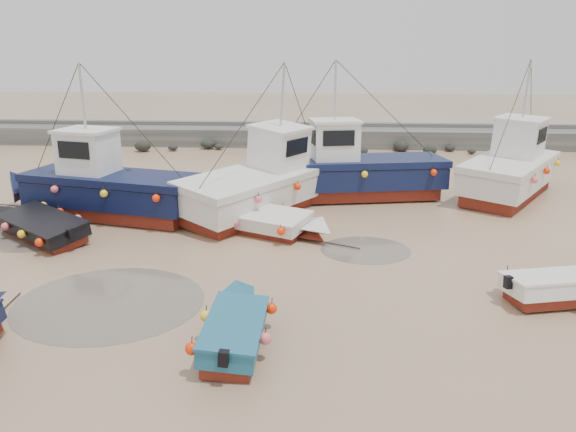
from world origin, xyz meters
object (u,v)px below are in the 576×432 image
object	(u,v)px
dinghy_4	(39,223)
cabin_boat_3	(513,167)
person	(132,211)
dinghy_2	(235,322)
dinghy_5	(269,219)
cabin_boat_0	(98,185)
cabin_boat_1	(269,180)
cabin_boat_2	(343,171)

from	to	relation	value
dinghy_4	cabin_boat_3	xyz separation A→B (m)	(19.58, 7.11, 0.81)
dinghy_4	person	distance (m)	4.14
dinghy_2	dinghy_5	size ratio (longest dim) A/B	0.88
cabin_boat_0	cabin_boat_1	xyz separation A→B (m)	(6.99, 1.35, -0.02)
cabin_boat_0	cabin_boat_2	distance (m)	10.80
cabin_boat_1	cabin_boat_3	distance (m)	11.70
dinghy_5	dinghy_2	bearing A→B (deg)	24.83
dinghy_2	dinghy_4	distance (m)	11.22
dinghy_4	dinghy_5	bearing A→B (deg)	-47.19
dinghy_5	cabin_boat_3	bearing A→B (deg)	144.68
dinghy_5	cabin_boat_0	size ratio (longest dim) A/B	0.56
cabin_boat_1	cabin_boat_3	world-z (taller)	same
cabin_boat_2	cabin_boat_3	size ratio (longest dim) A/B	1.27
cabin_boat_0	person	world-z (taller)	cabin_boat_0
cabin_boat_3	cabin_boat_1	bearing A→B (deg)	-130.79
dinghy_2	person	xyz separation A→B (m)	(-6.13, 10.60, -0.57)
cabin_boat_1	cabin_boat_2	distance (m)	3.86
cabin_boat_1	person	distance (m)	6.08
dinghy_2	dinghy_4	size ratio (longest dim) A/B	0.91
cabin_boat_0	cabin_boat_3	bearing A→B (deg)	-63.12
dinghy_2	cabin_boat_3	distance (m)	18.16
person	cabin_boat_2	bearing A→B (deg)	-161.62
cabin_boat_3	person	world-z (taller)	cabin_boat_3
dinghy_2	cabin_boat_0	bearing A→B (deg)	126.52
dinghy_2	cabin_boat_0	world-z (taller)	cabin_boat_0
dinghy_5	cabin_boat_0	bearing A→B (deg)	-78.28
cabin_boat_0	person	xyz separation A→B (m)	(1.08, 0.69, -1.33)
dinghy_4	dinghy_2	bearing A→B (deg)	-93.58
cabin_boat_3	person	distance (m)	17.64
person	dinghy_5	bearing A→B (deg)	160.37
cabin_boat_2	person	bearing A→B (deg)	96.78
dinghy_2	dinghy_4	xyz separation A→B (m)	(-8.54, 7.28, -0.03)
cabin_boat_1	dinghy_2	bearing A→B (deg)	-54.09
person	dinghy_4	bearing A→B (deg)	55.91
cabin_boat_1	cabin_boat_2	bearing A→B (deg)	67.12
cabin_boat_1	cabin_boat_3	bearing A→B (deg)	50.35
dinghy_2	cabin_boat_1	xyz separation A→B (m)	(-0.22, 11.26, 0.74)
dinghy_4	dinghy_5	size ratio (longest dim) A/B	0.97
person	dinghy_2	bearing A→B (deg)	121.88
dinghy_2	cabin_boat_0	distance (m)	12.28
dinghy_4	cabin_boat_1	world-z (taller)	cabin_boat_1
dinghy_2	cabin_boat_3	xyz separation A→B (m)	(11.05, 14.40, 0.78)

